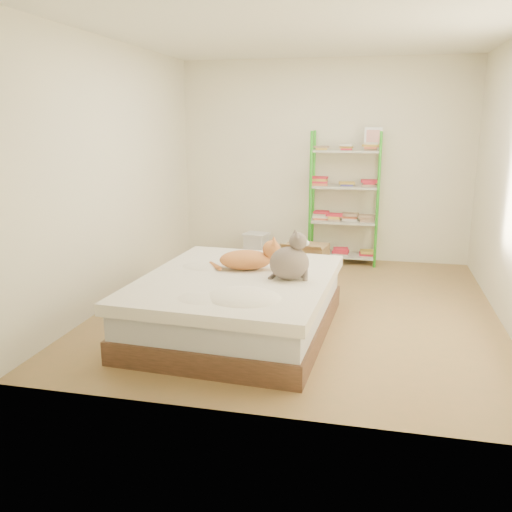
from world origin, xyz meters
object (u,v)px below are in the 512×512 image
(cardboard_box, at_px, (306,258))
(grey_cat, at_px, (289,256))
(white_bin, at_px, (256,245))
(bed, at_px, (237,304))
(orange_cat, at_px, (245,257))
(shelf_unit, at_px, (345,201))

(cardboard_box, bearing_deg, grey_cat, -78.53)
(grey_cat, relative_size, cardboard_box, 0.74)
(cardboard_box, height_order, white_bin, cardboard_box)
(bed, height_order, orange_cat, orange_cat)
(grey_cat, xyz_separation_m, cardboard_box, (-0.12, 2.03, -0.53))
(orange_cat, bearing_deg, cardboard_box, 66.87)
(orange_cat, bearing_deg, white_bin, 87.32)
(cardboard_box, bearing_deg, shelf_unit, 63.43)
(orange_cat, bearing_deg, shelf_unit, 59.96)
(orange_cat, height_order, shelf_unit, shelf_unit)
(bed, bearing_deg, cardboard_box, 83.90)
(bed, xyz_separation_m, white_bin, (-0.41, 2.60, -0.08))
(bed, height_order, grey_cat, grey_cat)
(bed, xyz_separation_m, shelf_unit, (0.75, 2.63, 0.57))
(bed, bearing_deg, grey_cat, 3.73)
(bed, xyz_separation_m, orange_cat, (0.02, 0.24, 0.37))
(shelf_unit, bearing_deg, cardboard_box, -124.65)
(shelf_unit, bearing_deg, orange_cat, -107.04)
(grey_cat, relative_size, shelf_unit, 0.24)
(orange_cat, height_order, cardboard_box, orange_cat)
(shelf_unit, bearing_deg, white_bin, -178.48)
(shelf_unit, xyz_separation_m, cardboard_box, (-0.41, -0.60, -0.64))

